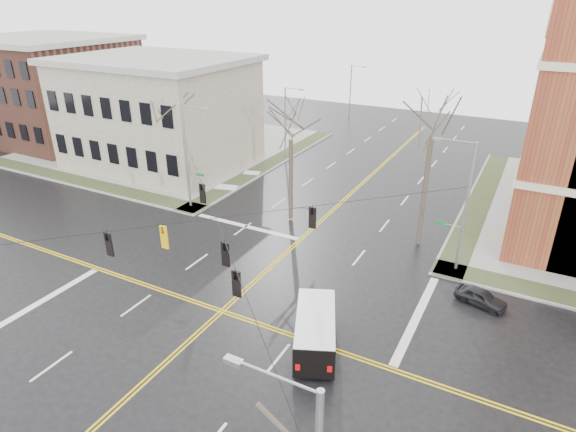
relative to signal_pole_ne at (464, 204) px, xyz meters
The scene contains 16 objects.
ground 16.88m from the signal_pole_ne, 134.55° to the right, with size 120.00×120.00×0.00m, color black.
sidewalks 16.86m from the signal_pole_ne, 134.55° to the right, with size 80.00×80.00×0.17m.
road_markings 16.88m from the signal_pole_ne, 134.55° to the right, with size 100.00×100.00×0.01m.
civic_building_a 34.39m from the signal_pole_ne, 165.69° to the left, with size 18.00×14.00×11.00m, color gray.
civic_building_b 54.36m from the signal_pole_ne, 168.86° to the left, with size 18.00×16.00×12.00m, color brown.
signal_pole_ne is the anchor object (origin of this frame).
signal_pole_nw 22.64m from the signal_pole_ne, behind, with size 2.75×0.22×9.00m.
span_wires 16.19m from the signal_pole_ne, 134.55° to the right, with size 23.02×23.02×0.03m.
traffic_signals 16.63m from the signal_pole_ne, 132.94° to the right, with size 8.21×8.26×1.30m.
streetlight_north_a 27.48m from the signal_pole_ne, 143.10° to the left, with size 2.30×0.20×8.00m.
streetlight_north_b 42.61m from the signal_pole_ne, 121.05° to the left, with size 2.30×0.20×8.00m.
cargo_van 13.23m from the signal_pole_ne, 113.62° to the right, with size 4.02×5.67×2.02m.
parked_car_a 6.04m from the signal_pole_ne, 56.57° to the right, with size 1.24×3.08×1.05m, color black.
tree_nw_far 26.27m from the signal_pole_ne, behind, with size 4.00×4.00×10.48m.
tree_nw_near 14.05m from the signal_pole_ne, behind, with size 4.00×4.00×10.17m.
tree_ne 5.65m from the signal_pole_ne, 139.86° to the left, with size 4.00×4.00×12.29m.
Camera 1 is at (14.74, -19.16, 17.40)m, focal length 30.00 mm.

